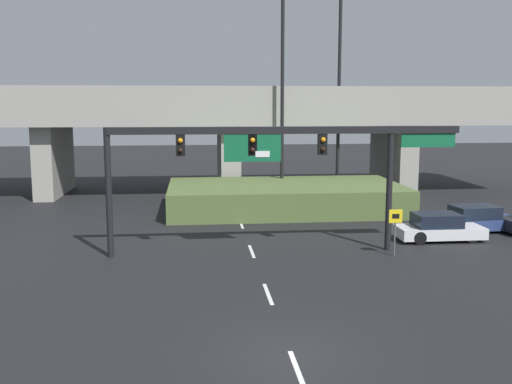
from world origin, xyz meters
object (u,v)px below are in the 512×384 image
(signal_gantry, at_px, (276,151))
(highway_light_pole_near, at_px, (339,89))
(highway_light_pole_far, at_px, (282,89))
(parked_sedan_near_right, at_px, (438,228))
(speed_limit_sign, at_px, (395,225))
(parked_sedan_mid_right, at_px, (476,219))

(signal_gantry, xyz_separation_m, highway_light_pole_near, (6.64, 15.77, 3.05))
(signal_gantry, distance_m, highway_light_pole_far, 14.10)
(highway_light_pole_far, relative_size, parked_sedan_near_right, 3.41)
(speed_limit_sign, xyz_separation_m, highway_light_pole_far, (-2.93, 14.76, 6.21))
(highway_light_pole_near, distance_m, parked_sedan_near_right, 15.90)
(highway_light_pole_far, bearing_deg, parked_sedan_mid_right, -48.49)
(highway_light_pole_near, relative_size, parked_sedan_mid_right, 3.18)
(speed_limit_sign, height_order, highway_light_pole_near, highway_light_pole_near)
(highway_light_pole_near, height_order, highway_light_pole_far, highway_light_pole_near)
(highway_light_pole_far, xyz_separation_m, parked_sedan_near_right, (6.13, -11.95, -7.01))
(signal_gantry, bearing_deg, speed_limit_sign, -12.61)
(speed_limit_sign, relative_size, highway_light_pole_far, 0.15)
(speed_limit_sign, distance_m, parked_sedan_near_right, 4.34)
(highway_light_pole_far, distance_m, parked_sedan_mid_right, 15.24)
(parked_sedan_mid_right, bearing_deg, signal_gantry, -169.42)
(highway_light_pole_near, xyz_separation_m, parked_sedan_near_right, (1.76, -14.12, -7.10))
(signal_gantry, distance_m, parked_sedan_near_right, 9.47)
(highway_light_pole_far, bearing_deg, parked_sedan_near_right, -62.83)
(signal_gantry, distance_m, speed_limit_sign, 6.24)
(signal_gantry, relative_size, parked_sedan_near_right, 3.74)
(signal_gantry, height_order, highway_light_pole_far, highway_light_pole_far)
(highway_light_pole_far, relative_size, parked_sedan_mid_right, 3.14)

